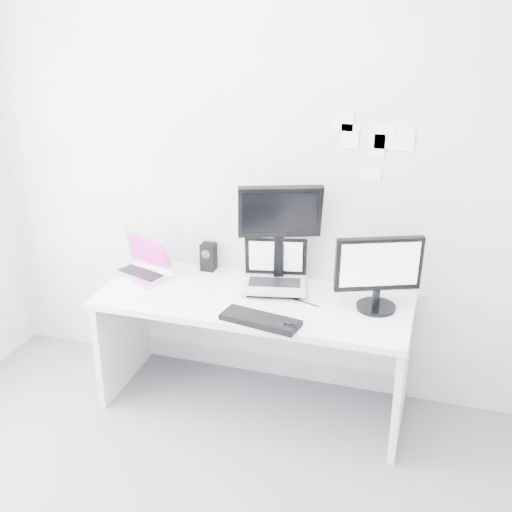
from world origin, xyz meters
name	(u,v)px	position (x,y,z in m)	size (l,w,h in m)	color
back_wall	(271,177)	(0.00, 1.60, 1.35)	(3.60, 3.60, 0.00)	silver
desk	(254,352)	(0.00, 1.25, 0.36)	(1.80, 0.70, 0.73)	white
macbook	(138,257)	(-0.76, 1.32, 0.86)	(0.35, 0.26, 0.26)	silver
speaker	(209,257)	(-0.39, 1.55, 0.82)	(0.09, 0.09, 0.17)	black
dell_laptop	(275,268)	(0.09, 1.36, 0.88)	(0.37, 0.29, 0.31)	#B9BCC2
rear_monitor	(279,234)	(0.09, 1.45, 1.06)	(0.48, 0.17, 0.65)	black
samsung_monitor	(379,273)	(0.69, 1.32, 0.95)	(0.48, 0.22, 0.44)	black
keyboard	(260,320)	(0.12, 0.98, 0.74)	(0.43, 0.15, 0.03)	black
mouse	(288,327)	(0.29, 0.94, 0.75)	(0.11, 0.07, 0.04)	black
wall_note_0	(350,137)	(0.45, 1.59, 1.62)	(0.10, 0.00, 0.14)	white
wall_note_1	(377,146)	(0.60, 1.59, 1.58)	(0.09, 0.00, 0.13)	white
wall_note_2	(405,138)	(0.75, 1.59, 1.63)	(0.10, 0.00, 0.14)	white
wall_note_3	(371,174)	(0.58, 1.59, 1.42)	(0.11, 0.00, 0.08)	white
wall_note_4	(343,122)	(0.41, 1.59, 1.70)	(0.11, 0.00, 0.10)	white
wall_note_5	(385,137)	(0.64, 1.59, 1.63)	(0.11, 0.00, 0.14)	white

